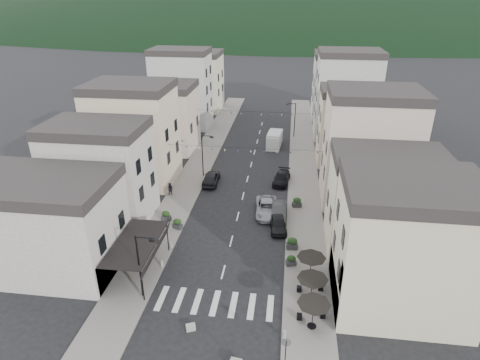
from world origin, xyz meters
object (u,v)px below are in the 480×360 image
object	(u,v)px
parked_car_c	(267,208)
pedestrian_a	(156,238)
parked_car_b	(279,212)
parked_car_a	(278,224)
pedestrian_b	(170,189)
parked_car_e	(211,178)
delivery_van	(275,139)
parked_car_d	(282,178)

from	to	relation	value
parked_car_c	pedestrian_a	world-z (taller)	pedestrian_a
parked_car_b	pedestrian_a	size ratio (longest dim) A/B	2.40
parked_car_a	pedestrian_b	distance (m)	14.82
parked_car_e	parked_car_a	bearing A→B (deg)	131.35
parked_car_b	pedestrian_b	size ratio (longest dim) A/B	2.90
parked_car_a	pedestrian_a	world-z (taller)	pedestrian_a
parked_car_a	pedestrian_a	bearing A→B (deg)	-164.90
parked_car_b	pedestrian_a	xyz separation A→B (m)	(-11.76, -7.40, 0.32)
delivery_van	pedestrian_b	bearing A→B (deg)	-117.40
parked_car_c	pedestrian_b	xyz separation A→B (m)	(-12.13, 2.88, 0.17)
parked_car_d	parked_car_e	size ratio (longest dim) A/B	0.98
parked_car_a	delivery_van	bearing A→B (deg)	86.05
parked_car_b	parked_car_c	size ratio (longest dim) A/B	0.86
parked_car_a	parked_car_b	size ratio (longest dim) A/B	0.90
parked_car_d	pedestrian_a	distance (m)	20.22
parked_car_c	pedestrian_a	xyz separation A→B (m)	(-10.37, -8.13, 0.34)
delivery_van	parked_car_d	bearing A→B (deg)	-78.73
parked_car_c	delivery_van	xyz separation A→B (m)	(-0.24, 22.01, 0.48)
parked_car_a	pedestrian_b	xyz separation A→B (m)	(-13.52, 6.07, 0.21)
parked_car_a	parked_car_d	size ratio (longest dim) A/B	0.90
parked_car_c	delivery_van	bearing A→B (deg)	85.36
parked_car_c	parked_car_a	bearing A→B (deg)	-71.63
pedestrian_a	pedestrian_b	distance (m)	11.15
parked_car_b	delivery_van	distance (m)	22.79
parked_car_e	delivery_van	xyz separation A→B (m)	(7.56, 15.02, 0.43)
parked_car_b	pedestrian_b	world-z (taller)	pedestrian_b
parked_car_d	pedestrian_a	bearing A→B (deg)	-117.90
parked_car_a	parked_car_c	xyz separation A→B (m)	(-1.40, 3.19, 0.04)
pedestrian_b	parked_car_d	bearing A→B (deg)	36.83
parked_car_b	delivery_van	bearing A→B (deg)	92.85
parked_car_a	pedestrian_a	xyz separation A→B (m)	(-11.76, -4.94, 0.38)
parked_car_c	parked_car_d	size ratio (longest dim) A/B	1.16
pedestrian_a	pedestrian_b	world-z (taller)	pedestrian_a
pedestrian_a	parked_car_d	bearing A→B (deg)	46.33
parked_car_d	delivery_van	xyz separation A→B (m)	(-1.64, 13.70, 0.56)
parked_car_a	parked_car_c	world-z (taller)	parked_car_c
parked_car_b	pedestrian_a	world-z (taller)	pedestrian_a
delivery_van	parked_car_b	bearing A→B (deg)	-81.43
parked_car_a	parked_car_c	size ratio (longest dim) A/B	0.77
pedestrian_a	delivery_van	bearing A→B (deg)	63.34
parked_car_c	parked_car_e	distance (m)	10.47
pedestrian_a	parked_car_c	bearing A→B (deg)	30.00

